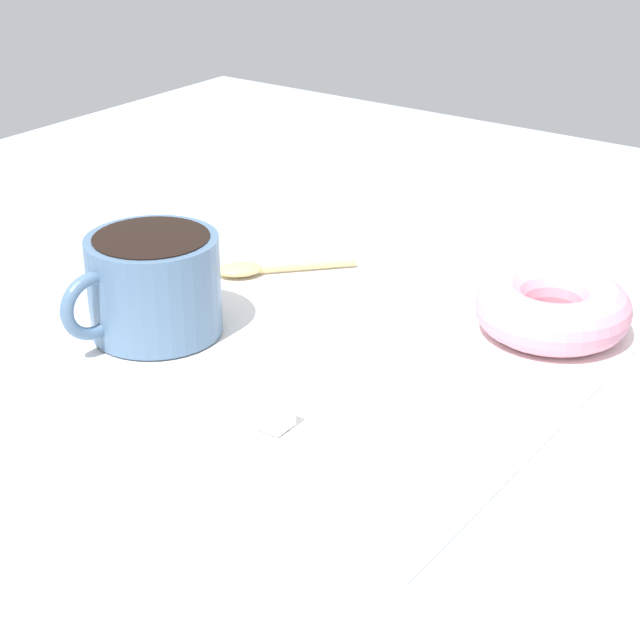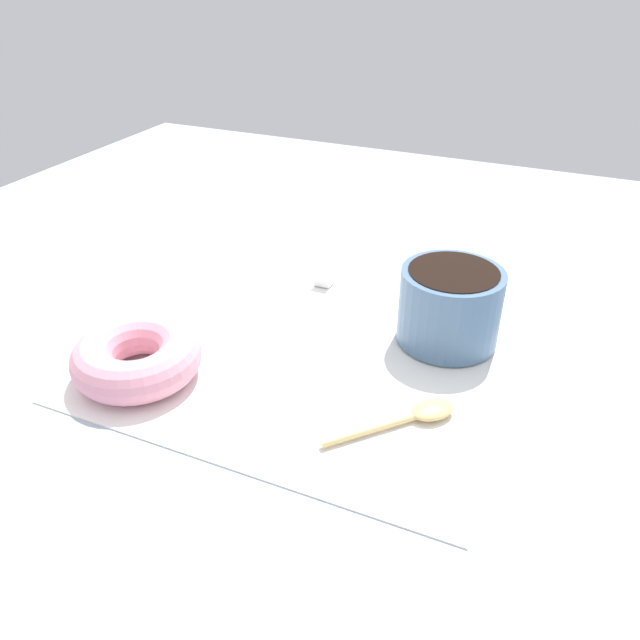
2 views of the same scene
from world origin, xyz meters
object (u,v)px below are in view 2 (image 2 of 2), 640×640
(donut, at_px, (137,357))
(spoon, at_px, (418,415))
(sugar_cube, at_px, (324,276))
(coffee_cup, at_px, (451,304))

(donut, height_order, spoon, donut)
(spoon, relative_size, sugar_cube, 5.08)
(donut, bearing_deg, coffee_cup, -144.43)
(coffee_cup, distance_m, sugar_cube, 0.16)
(coffee_cup, bearing_deg, sugar_cube, -19.69)
(coffee_cup, distance_m, donut, 0.28)
(coffee_cup, height_order, donut, coffee_cup)
(coffee_cup, bearing_deg, donut, 35.57)
(coffee_cup, relative_size, donut, 1.10)
(coffee_cup, xyz_separation_m, sugar_cube, (0.15, -0.05, -0.03))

